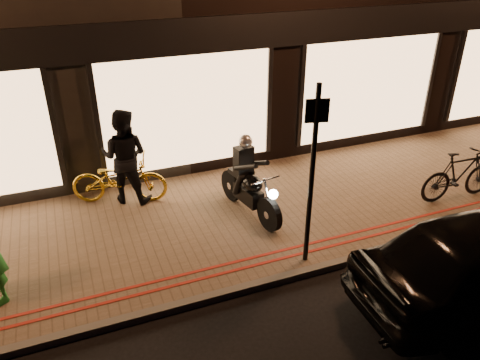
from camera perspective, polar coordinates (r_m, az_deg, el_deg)
name	(u,v)px	position (r m, az deg, el deg)	size (l,w,h in m)	color
ground	(263,289)	(7.53, 2.81, -13.14)	(90.00, 90.00, 0.00)	black
sidewalk	(220,221)	(8.98, -2.40, -5.02)	(50.00, 4.00, 0.12)	brown
kerb_stone	(262,284)	(7.52, 2.66, -12.56)	(50.00, 0.14, 0.12)	#59544C
red_kerb_lines	(250,262)	(7.84, 1.17, -10.01)	(50.00, 0.26, 0.01)	maroon
motorcycle	(249,185)	(8.82, 1.07, -0.56)	(0.68, 1.93, 1.59)	black
sign_post	(312,169)	(7.10, 8.82, 1.30)	(0.35, 0.11, 3.00)	black
bicycle_gold	(119,179)	(9.57, -14.52, 0.09)	(0.65, 1.88, 0.99)	gold
bicycle_dark	(459,175)	(10.34, 25.18, 0.54)	(0.49, 1.75, 1.05)	black
person_dark	(125,156)	(9.39, -13.89, 2.80)	(0.93, 0.73, 1.92)	black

